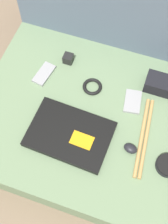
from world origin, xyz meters
TOP-DOWN VIEW (x-y plane):
  - ground_plane at (0.00, 0.00)m, footprint 8.00×8.00m
  - couch_seat at (0.00, 0.00)m, footprint 0.93×0.78m
  - couch_backrest at (0.00, 0.49)m, footprint 0.93×0.20m
  - laptop at (-0.02, -0.11)m, footprint 0.35×0.25m
  - computer_mouse at (0.23, -0.09)m, footprint 0.06×0.05m
  - speaker_puck at (0.39, -0.11)m, footprint 0.10×0.10m
  - phone_silver at (0.18, 0.12)m, footprint 0.09×0.12m
  - phone_black at (-0.24, 0.13)m, footprint 0.08×0.13m
  - camera_pouch at (0.27, 0.23)m, footprint 0.13×0.09m
  - charger_brick at (-0.16, 0.24)m, footprint 0.04×0.04m
  - cable_coil at (-0.01, 0.14)m, footprint 0.09×0.09m
  - drumstick_pair at (0.27, -0.02)m, footprint 0.07×0.36m

SIDE VIEW (x-z plane):
  - ground_plane at x=0.00m, z-range 0.00..0.00m
  - couch_seat at x=0.00m, z-range 0.00..0.15m
  - phone_silver at x=0.18m, z-range 0.15..0.16m
  - phone_black at x=-0.24m, z-range 0.15..0.17m
  - cable_coil at x=-0.01m, z-range 0.15..0.17m
  - drumstick_pair at x=0.27m, z-range 0.15..0.17m
  - laptop at x=-0.02m, z-range 0.15..0.18m
  - speaker_puck at x=0.39m, z-range 0.15..0.18m
  - computer_mouse at x=0.23m, z-range 0.15..0.18m
  - charger_brick at x=-0.16m, z-range 0.15..0.19m
  - camera_pouch at x=0.27m, z-range 0.15..0.21m
  - couch_backrest at x=0.00m, z-range 0.00..0.54m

